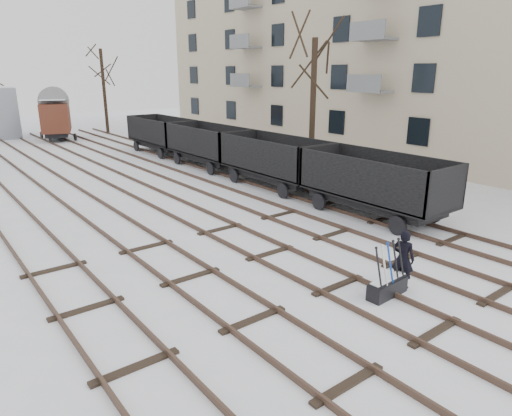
{
  "coord_description": "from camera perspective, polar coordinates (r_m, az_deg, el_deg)",
  "views": [
    {
      "loc": [
        -8.91,
        -7.77,
        5.8
      ],
      "look_at": [
        0.42,
        4.3,
        1.2
      ],
      "focal_mm": 32.0,
      "sensor_mm": 36.0,
      "label": 1
    }
  ],
  "objects": [
    {
      "name": "tree_near",
      "position": [
        24.06,
        7.08,
        11.61
      ],
      "size": [
        0.3,
        0.3,
        7.37
      ],
      "primitive_type": "cylinder",
      "color": "black",
      "rests_on": "ground"
    },
    {
      "name": "box_van_wagon",
      "position": [
        43.74,
        -23.76,
        10.47
      ],
      "size": [
        3.73,
        5.13,
        3.52
      ],
      "rotation": [
        0.0,
        0.0,
        -0.31
      ],
      "color": "black",
      "rests_on": "ground"
    },
    {
      "name": "freight_wagon_c",
      "position": [
        28.77,
        -5.95,
        7.05
      ],
      "size": [
        2.52,
        6.29,
        2.57
      ],
      "color": "black",
      "rests_on": "ground"
    },
    {
      "name": "freight_wagon_d",
      "position": [
        34.32,
        -11.69,
        8.36
      ],
      "size": [
        2.52,
        6.29,
        2.57
      ],
      "color": "black",
      "rests_on": "ground"
    },
    {
      "name": "freight_wagon_b",
      "position": [
        23.66,
        2.32,
        5.02
      ],
      "size": [
        2.52,
        6.29,
        2.57
      ],
      "color": "black",
      "rests_on": "ground"
    },
    {
      "name": "tree_far_right",
      "position": [
        46.4,
        -18.43,
        13.58
      ],
      "size": [
        0.3,
        0.3,
        7.76
      ],
      "primitive_type": "cylinder",
      "color": "black",
      "rests_on": "ground"
    },
    {
      "name": "tracks",
      "position": [
        23.92,
        -14.7,
        2.37
      ],
      "size": [
        13.9,
        52.0,
        0.16
      ],
      "color": "black",
      "rests_on": "ground"
    },
    {
      "name": "worker",
      "position": [
        13.24,
        17.9,
        -6.06
      ],
      "size": [
        0.59,
        0.72,
        1.69
      ],
      "primitive_type": "imported",
      "rotation": [
        0.0,
        0.0,
        1.93
      ],
      "color": "black",
      "rests_on": "ground"
    },
    {
      "name": "ground_frame",
      "position": [
        12.85,
        16.1,
        -9.35
      ],
      "size": [
        1.32,
        0.48,
        1.49
      ],
      "rotation": [
        0.0,
        0.0,
        0.04
      ],
      "color": "black",
      "rests_on": "ground"
    },
    {
      "name": "freight_wagon_a",
      "position": [
        19.34,
        14.58,
        1.8
      ],
      "size": [
        2.52,
        6.29,
        2.57
      ],
      "color": "black",
      "rests_on": "ground"
    },
    {
      "name": "ground",
      "position": [
        13.17,
        10.2,
        -9.63
      ],
      "size": [
        120.0,
        120.0,
        0.0
      ],
      "primitive_type": "plane",
      "color": "white",
      "rests_on": "ground"
    },
    {
      "name": "apartment_block",
      "position": [
        36.23,
        16.21,
        19.71
      ],
      "size": [
        10.12,
        45.0,
        16.1
      ],
      "color": "#BBAF90",
      "rests_on": "ground"
    }
  ]
}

